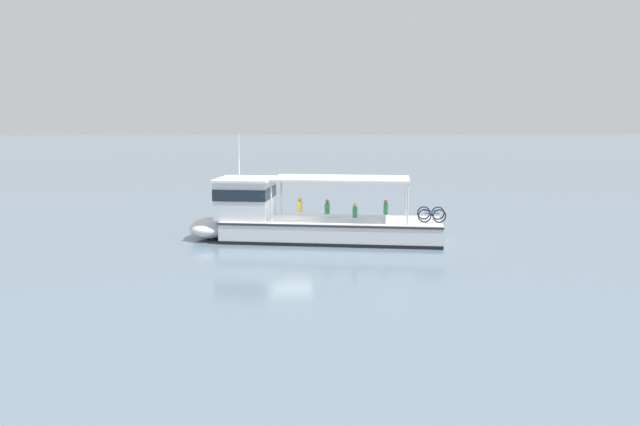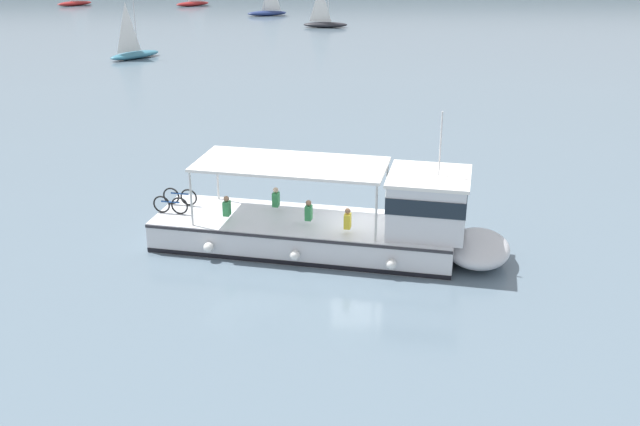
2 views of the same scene
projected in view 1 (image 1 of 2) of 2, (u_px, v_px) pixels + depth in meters
ground_plane at (287, 241)px, 30.55m from camera, size 400.00×400.00×0.00m
ferry_main at (300, 220)px, 30.56m from camera, size 13.07×5.84×5.32m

